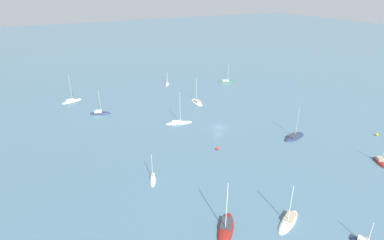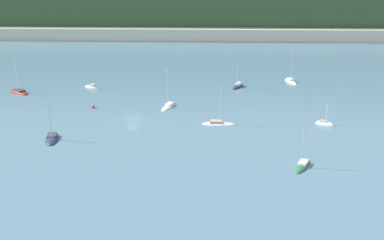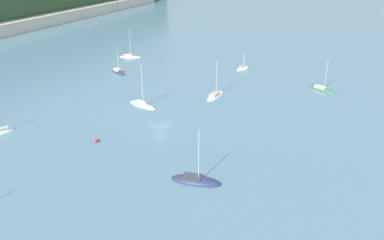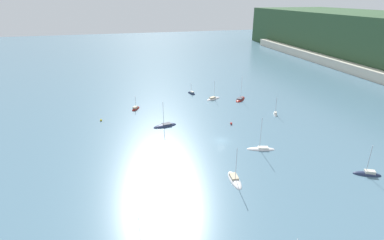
{
  "view_description": "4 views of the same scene",
  "coord_description": "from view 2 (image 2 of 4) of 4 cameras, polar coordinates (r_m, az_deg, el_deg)",
  "views": [
    {
      "loc": [
        -68.08,
        45.87,
        39.55
      ],
      "look_at": [
        1.71,
        8.31,
        3.52
      ],
      "focal_mm": 28.0,
      "sensor_mm": 36.0,
      "label": 1
    },
    {
      "loc": [
        18.65,
        -124.42,
        42.35
      ],
      "look_at": [
        15.16,
        -11.05,
        3.42
      ],
      "focal_mm": 50.0,
      "sensor_mm": 36.0,
      "label": 2
    },
    {
      "loc": [
        -61.88,
        -35.35,
        33.86
      ],
      "look_at": [
        -0.22,
        -7.5,
        2.94
      ],
      "focal_mm": 35.0,
      "sensor_mm": 36.0,
      "label": 3
    },
    {
      "loc": [
        79.06,
        -30.22,
        42.22
      ],
      "look_at": [
        -12.23,
        -6.33,
        2.79
      ],
      "focal_mm": 28.0,
      "sensor_mm": 36.0,
      "label": 4
    }
  ],
  "objects": [
    {
      "name": "sailboat_5",
      "position": [
        140.74,
        -2.52,
        1.45
      ],
      "size": [
        4.43,
        8.59,
        10.73
      ],
      "rotation": [
        0.0,
        0.0,
        4.43
      ],
      "color": "silver",
      "rests_on": "ground_plane"
    },
    {
      "name": "sailboat_6",
      "position": [
        106.58,
        11.69,
        -4.84
      ],
      "size": [
        5.32,
        8.11,
        9.19
      ],
      "rotation": [
        0.0,
        0.0,
        4.28
      ],
      "color": "#2D6647",
      "rests_on": "ground_plane"
    },
    {
      "name": "sailboat_10",
      "position": [
        161.39,
        -17.95,
        2.82
      ],
      "size": [
        8.06,
        7.71,
        11.14
      ],
      "rotation": [
        0.0,
        0.0,
        2.4
      ],
      "color": "maroon",
      "rests_on": "ground_plane"
    },
    {
      "name": "sailboat_11",
      "position": [
        127.41,
        2.86,
        -0.45
      ],
      "size": [
        8.23,
        3.08,
        9.81
      ],
      "rotation": [
        0.0,
        0.0,
        6.21
      ],
      "color": "silver",
      "rests_on": "ground_plane"
    },
    {
      "name": "sailboat_9",
      "position": [
        130.97,
        13.98,
        -0.47
      ],
      "size": [
        4.71,
        3.62,
        6.11
      ],
      "rotation": [
        0.0,
        0.0,
        5.74
      ],
      "color": "white",
      "rests_on": "ground_plane"
    },
    {
      "name": "sailboat_3",
      "position": [
        159.74,
        4.91,
        3.55
      ],
      "size": [
        4.63,
        6.94,
        9.14
      ],
      "rotation": [
        0.0,
        0.0,
        4.27
      ],
      "color": "#232D4C",
      "rests_on": "ground_plane"
    },
    {
      "name": "sailboat_1",
      "position": [
        122.08,
        -14.71,
        -1.97
      ],
      "size": [
        4.33,
        8.71,
        9.99
      ],
      "rotation": [
        0.0,
        0.0,
        4.9
      ],
      "color": "#232D4C",
      "rests_on": "ground_plane"
    },
    {
      "name": "sailboat_4",
      "position": [
        161.46,
        -10.67,
        3.46
      ],
      "size": [
        4.9,
        3.06,
        7.52
      ],
      "rotation": [
        0.0,
        0.0,
        2.73
      ],
      "color": "white",
      "rests_on": "ground_plane"
    },
    {
      "name": "shore_town_strip",
      "position": [
        232.67,
        -2.9,
        9.1
      ],
      "size": [
        352.05,
        6.0,
        5.31
      ],
      "color": "beige",
      "rests_on": "ground_plane"
    },
    {
      "name": "sailboat_7",
      "position": [
        167.88,
        10.49,
        4.06
      ],
      "size": [
        4.17,
        7.71,
        10.39
      ],
      "rotation": [
        0.0,
        0.0,
        4.99
      ],
      "color": "white",
      "rests_on": "ground_plane"
    },
    {
      "name": "ground_plane",
      "position": [
        132.74,
        -6.41,
        0.22
      ],
      "size": [
        600.0,
        600.0,
        0.0
      ],
      "primitive_type": "plane",
      "color": "slate"
    },
    {
      "name": "mooring_buoy_1",
      "position": [
        141.85,
        -10.49,
        1.42
      ],
      "size": [
        0.81,
        0.81,
        0.81
      ],
      "color": "red",
      "rests_on": "ground_plane"
    }
  ]
}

